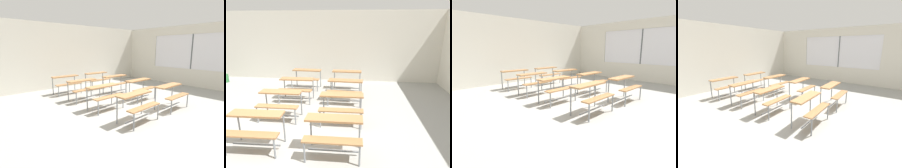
{
  "view_description": "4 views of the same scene",
  "coord_description": "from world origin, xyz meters",
  "views": [
    {
      "loc": [
        -3.84,
        -3.58,
        1.9
      ],
      "look_at": [
        0.35,
        1.17,
        0.61
      ],
      "focal_mm": 28.68,
      "sensor_mm": 36.0,
      "label": 1
    },
    {
      "loc": [
        1.6,
        -3.9,
        2.45
      ],
      "look_at": [
        0.95,
        1.91,
        0.61
      ],
      "focal_mm": 30.74,
      "sensor_mm": 36.0,
      "label": 2
    },
    {
      "loc": [
        -3.8,
        -3.3,
        1.6
      ],
      "look_at": [
        0.36,
        1.15,
        0.37
      ],
      "focal_mm": 28.0,
      "sensor_mm": 36.0,
      "label": 3
    },
    {
      "loc": [
        -3.73,
        -2.49,
        1.99
      ],
      "look_at": [
        1.33,
        1.24,
        0.45
      ],
      "focal_mm": 24.55,
      "sensor_mm": 36.0,
      "label": 4
    }
  ],
  "objects": [
    {
      "name": "desk_bench_r2c1",
      "position": [
        1.18,
        1.85,
        0.56
      ],
      "size": [
        1.12,
        0.64,
        0.74
      ],
      "rotation": [
        0.0,
        0.0,
        -0.04
      ],
      "color": "#A87547",
      "rests_on": "ground"
    },
    {
      "name": "desk_bench_r0c1",
      "position": [
        1.16,
        -0.73,
        0.56
      ],
      "size": [
        1.11,
        0.61,
        0.74
      ],
      "rotation": [
        0.0,
        0.0,
        0.02
      ],
      "color": "#A87547",
      "rests_on": "ground"
    },
    {
      "name": "desk_bench_r2c0",
      "position": [
        -0.42,
        1.86,
        0.56
      ],
      "size": [
        1.11,
        0.6,
        0.74
      ],
      "rotation": [
        0.0,
        0.0,
        0.01
      ],
      "color": "#A87547",
      "rests_on": "ground"
    },
    {
      "name": "ground",
      "position": [
        0.0,
        0.0,
        -0.03
      ],
      "size": [
        10.0,
        9.0,
        0.05
      ],
      "primitive_type": "cube",
      "color": "#9E9E99"
    },
    {
      "name": "desk_bench_r1c1",
      "position": [
        1.19,
        0.55,
        0.56
      ],
      "size": [
        1.11,
        0.61,
        0.74
      ],
      "rotation": [
        0.0,
        0.0,
        0.02
      ],
      "color": "#A87547",
      "rests_on": "ground"
    },
    {
      "name": "desk_bench_r1c0",
      "position": [
        -0.45,
        0.59,
        0.56
      ],
      "size": [
        1.1,
        0.6,
        0.74
      ],
      "rotation": [
        0.0,
        0.0,
        0.01
      ],
      "color": "#A87547",
      "rests_on": "ground"
    },
    {
      "name": "desk_bench_r3c1",
      "position": [
        1.14,
        3.1,
        0.56
      ],
      "size": [
        1.11,
        0.6,
        0.74
      ],
      "rotation": [
        0.0,
        0.0,
        -0.01
      ],
      "color": "#A87547",
      "rests_on": "ground"
    },
    {
      "name": "desk_bench_r0c0",
      "position": [
        -0.43,
        -0.71,
        0.56
      ],
      "size": [
        1.12,
        0.62,
        0.74
      ],
      "rotation": [
        0.0,
        0.0,
        0.03
      ],
      "color": "#A87547",
      "rests_on": "ground"
    },
    {
      "name": "desk_bench_r3c0",
      "position": [
        -0.43,
        3.14,
        0.56
      ],
      "size": [
        1.11,
        0.62,
        0.74
      ],
      "rotation": [
        0.0,
        0.0,
        -0.03
      ],
      "color": "#A87547",
      "rests_on": "ground"
    },
    {
      "name": "wall_back",
      "position": [
        0.0,
        4.5,
        1.5
      ],
      "size": [
        10.0,
        0.12,
        3.0
      ],
      "primitive_type": "cube",
      "color": "silver",
      "rests_on": "ground"
    }
  ]
}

